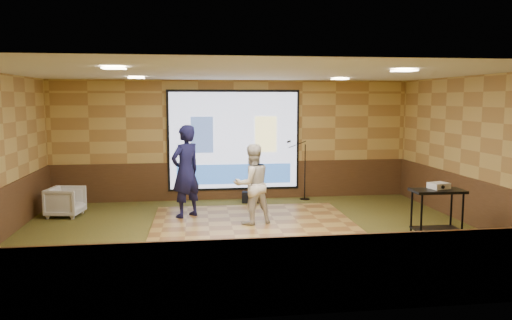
{
  "coord_description": "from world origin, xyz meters",
  "views": [
    {
      "loc": [
        -1.18,
        -8.99,
        2.53
      ],
      "look_at": [
        0.21,
        0.96,
        1.3
      ],
      "focal_mm": 35.0,
      "sensor_mm": 36.0,
      "label": 1
    }
  ],
  "objects": [
    {
      "name": "room_shell",
      "position": [
        0.0,
        0.0,
        2.09
      ],
      "size": [
        9.04,
        7.04,
        3.02
      ],
      "color": "tan",
      "rests_on": "ground"
    },
    {
      "name": "wainscot_front",
      "position": [
        0.0,
        -3.48,
        0.47
      ],
      "size": [
        9.0,
        0.04,
        0.95
      ],
      "primitive_type": "cube",
      "color": "#442B16",
      "rests_on": "ground"
    },
    {
      "name": "mic_stand",
      "position": [
        1.71,
        3.16,
        0.49
      ],
      "size": [
        0.59,
        0.24,
        1.52
      ],
      "rotation": [
        0.0,
        0.0,
        0.08
      ],
      "color": "black",
      "rests_on": "ground"
    },
    {
      "name": "ground",
      "position": [
        0.0,
        0.0,
        0.0
      ],
      "size": [
        9.0,
        9.0,
        0.0
      ],
      "primitive_type": "plane",
      "color": "#2F3618",
      "rests_on": "ground"
    },
    {
      "name": "downlight_sw",
      "position": [
        -2.2,
        -1.5,
        2.97
      ],
      "size": [
        0.32,
        0.32,
        0.02
      ],
      "primitive_type": "cube",
      "color": "beige",
      "rests_on": "room_shell"
    },
    {
      "name": "projector_screen",
      "position": [
        0.0,
        3.44,
        1.47
      ],
      "size": [
        3.32,
        0.06,
        2.52
      ],
      "color": "black",
      "rests_on": "room_shell"
    },
    {
      "name": "wainscot_back",
      "position": [
        0.0,
        3.48,
        0.47
      ],
      "size": [
        9.0,
        0.04,
        0.95
      ],
      "primitive_type": "cube",
      "color": "#442B16",
      "rests_on": "ground"
    },
    {
      "name": "player_right",
      "position": [
        0.11,
        0.78,
        0.84
      ],
      "size": [
        0.93,
        0.82,
        1.61
      ],
      "primitive_type": "imported",
      "rotation": [
        0.0,
        0.0,
        3.45
      ],
      "color": "silver",
      "rests_on": "dance_floor"
    },
    {
      "name": "banquet_chair",
      "position": [
        -3.8,
        2.08,
        0.32
      ],
      "size": [
        0.82,
        0.8,
        0.64
      ],
      "primitive_type": "imported",
      "rotation": [
        0.0,
        0.0,
        1.39
      ],
      "color": "gray",
      "rests_on": "ground"
    },
    {
      "name": "av_table",
      "position": [
        3.18,
        -0.88,
        0.66
      ],
      "size": [
        0.9,
        0.47,
        0.95
      ],
      "rotation": [
        0.0,
        0.0,
        -0.03
      ],
      "color": "black",
      "rests_on": "ground"
    },
    {
      "name": "downlight_se",
      "position": [
        2.2,
        -1.5,
        2.97
      ],
      "size": [
        0.32,
        0.32,
        0.02
      ],
      "primitive_type": "cube",
      "color": "beige",
      "rests_on": "room_shell"
    },
    {
      "name": "downlight_ne",
      "position": [
        2.2,
        1.8,
        2.97
      ],
      "size": [
        0.32,
        0.32,
        0.02
      ],
      "primitive_type": "cube",
      "color": "beige",
      "rests_on": "room_shell"
    },
    {
      "name": "dance_floor",
      "position": [
        0.14,
        1.01,
        0.01
      ],
      "size": [
        4.15,
        3.2,
        0.03
      ],
      "primitive_type": "cube",
      "rotation": [
        0.0,
        0.0,
        -0.02
      ],
      "color": "#A7803D",
      "rests_on": "ground"
    },
    {
      "name": "downlight_nw",
      "position": [
        -2.2,
        1.8,
        2.97
      ],
      "size": [
        0.32,
        0.32,
        0.02
      ],
      "primitive_type": "cube",
      "color": "beige",
      "rests_on": "room_shell"
    },
    {
      "name": "player_left",
      "position": [
        -1.21,
        1.55,
        1.01
      ],
      "size": [
        0.85,
        0.82,
        1.96
      ],
      "primitive_type": "imported",
      "rotation": [
        0.0,
        0.0,
        3.83
      ],
      "color": "#12123A",
      "rests_on": "dance_floor"
    },
    {
      "name": "wainscot_right",
      "position": [
        4.48,
        0.0,
        0.47
      ],
      "size": [
        0.04,
        7.0,
        0.95
      ],
      "primitive_type": "cube",
      "color": "#442B16",
      "rests_on": "ground"
    },
    {
      "name": "projector",
      "position": [
        3.25,
        -0.79,
        1.0
      ],
      "size": [
        0.37,
        0.34,
        0.11
      ],
      "primitive_type": "cube",
      "rotation": [
        0.0,
        0.0,
        0.25
      ],
      "color": "silver",
      "rests_on": "av_table"
    },
    {
      "name": "duffel_bag",
      "position": [
        0.36,
        2.98,
        0.13
      ],
      "size": [
        0.46,
        0.34,
        0.26
      ],
      "primitive_type": "cube",
      "rotation": [
        0.0,
        0.0,
        -0.14
      ],
      "color": "black",
      "rests_on": "ground"
    }
  ]
}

